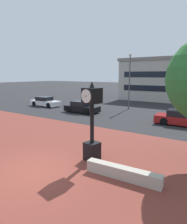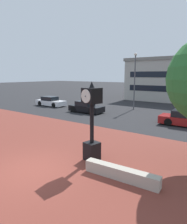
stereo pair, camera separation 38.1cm
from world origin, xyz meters
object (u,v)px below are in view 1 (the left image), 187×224
Objects in this scene: car_street_distant at (82,107)px; street_lamp_post at (130,76)px; car_street_near at (45,102)px; car_street_far at (183,119)px; street_clock at (92,122)px.

street_lamp_post is (3.60, 5.00, 3.56)m from car_street_distant.
car_street_near is 1.10× the size of car_street_distant.
car_street_far is 1.14× the size of car_street_distant.
car_street_far is at bearing 89.97° from car_street_distant.
car_street_distant is 0.59× the size of street_lamp_post.
car_street_distant is at bearing -125.73° from street_lamp_post.
street_lamp_post is (-4.57, 15.08, 2.20)m from street_clock.
street_lamp_post is at bearing 118.42° from street_clock.
street_clock is 18.79m from car_street_near.
street_clock reaches higher than car_street_distant.
car_street_distant is (-8.17, 10.08, -1.36)m from street_clock.
street_lamp_post reaches higher than street_clock.
car_street_near is at bearing -95.06° from car_street_far.
street_lamp_post reaches higher than car_street_near.
street_clock is 10.47m from car_street_far.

